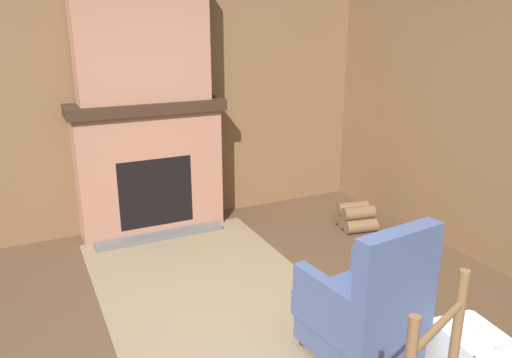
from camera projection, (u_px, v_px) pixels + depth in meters
The scene contains 10 objects.
ground_plane at pixel (245, 354), 3.36m from camera, with size 14.00×14.00×0.00m, color #4C3523.
wood_panel_wall_left at pixel (141, 104), 5.17m from camera, with size 0.06×5.68×2.65m.
fireplace_hearth at pixel (150, 169), 5.16m from camera, with size 0.60×1.56×1.38m.
chimney_breast at pixel (141, 36), 4.77m from camera, with size 0.34×1.28×1.24m.
area_rug at pixel (238, 328), 3.63m from camera, with size 3.93×1.72×0.01m.
armchair at pixel (365, 312), 3.20m from camera, with size 0.75×0.67×1.01m.
firewood_stack at pixel (355, 217), 5.40m from camera, with size 0.48×0.42×0.26m.
laundry_basket at pixel (470, 352), 3.14m from camera, with size 0.45×0.39×0.30m.
oil_lamp_vase at pixel (110, 94), 4.83m from camera, with size 0.11×0.11×0.24m.
storage_case at pixel (197, 90), 5.20m from camera, with size 0.17×0.27×0.15m.
Camera 1 is at (2.60, -1.17, 2.14)m, focal length 35.00 mm.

